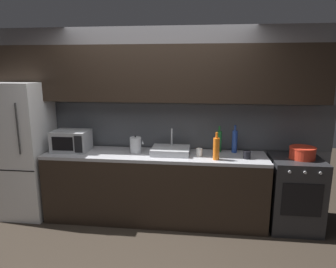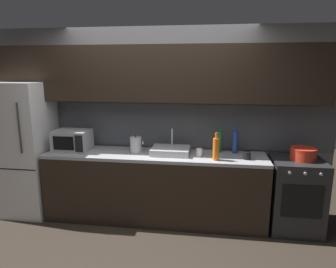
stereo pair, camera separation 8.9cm
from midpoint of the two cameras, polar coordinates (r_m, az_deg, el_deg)
The scene contains 14 objects.
ground_plane at distance 3.45m, azimuth -4.55°, elevation -22.53°, with size 10.00×10.00×0.00m, color #2D261E.
back_wall at distance 4.03m, azimuth -1.21°, elevation 6.35°, with size 4.56×0.44×2.50m.
counter_run at distance 4.01m, azimuth -1.84°, elevation -9.92°, with size 2.82×0.60×0.90m.
refrigerator at distance 4.52m, azimuth -24.86°, elevation -2.54°, with size 0.68×0.69×1.79m.
oven_range at distance 4.11m, azimuth 23.42°, elevation -10.43°, with size 0.60×0.62×0.90m.
microwave at distance 4.18m, azimuth -17.03°, elevation -1.13°, with size 0.46×0.35×0.27m.
sink_basin at distance 3.85m, azimuth 1.17°, elevation -3.14°, with size 0.48×0.38×0.30m.
kettle at distance 3.91m, azimuth -5.45°, elevation -2.03°, with size 0.18×0.15×0.23m.
wine_bottle_green at distance 3.97m, azimuth 10.31°, elevation -1.39°, with size 0.07×0.07×0.34m.
wine_bottle_orange at distance 3.62m, azimuth 9.75°, elevation -2.76°, with size 0.08×0.08×0.33m.
wine_bottle_blue at distance 3.96m, azimuth 13.19°, elevation -1.40°, with size 0.07×0.07×0.36m.
mug_dark at distance 3.75m, azimuth 15.35°, elevation -3.92°, with size 0.09×0.09×0.09m, color black.
mug_white at distance 3.76m, azimuth 6.61°, elevation -3.49°, with size 0.07×0.07×0.10m, color silver.
cooking_pot at distance 3.96m, azimuth 24.79°, elevation -3.39°, with size 0.31×0.31×0.14m.
Camera 2 is at (0.69, -2.75, 1.97)m, focal length 32.27 mm.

